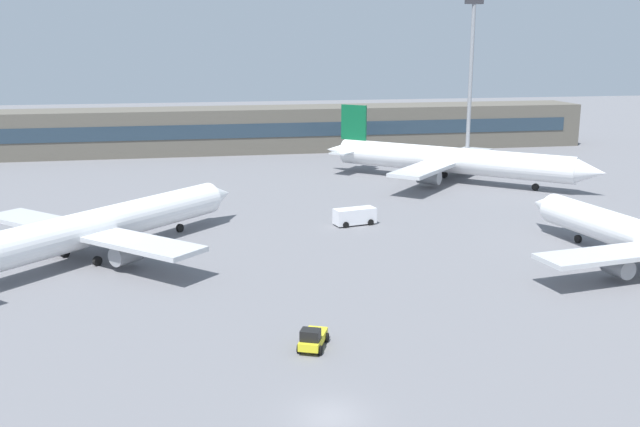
{
  "coord_description": "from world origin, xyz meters",
  "views": [
    {
      "loc": [
        -8.18,
        -38.95,
        22.1
      ],
      "look_at": [
        7.18,
        40.0,
        3.0
      ],
      "focal_mm": 40.56,
      "sensor_mm": 36.0,
      "label": 1
    }
  ],
  "objects_px": {
    "service_van_white": "(355,216)",
    "floodlight_tower_west": "(471,72)",
    "airplane_far": "(453,160)",
    "baggage_tug_yellow": "(312,338)",
    "airplane_mid": "(97,227)"
  },
  "relations": [
    {
      "from": "service_van_white",
      "to": "floodlight_tower_west",
      "type": "relative_size",
      "value": 0.19
    },
    {
      "from": "service_van_white",
      "to": "airplane_far",
      "type": "bearing_deg",
      "value": 47.64
    },
    {
      "from": "airplane_far",
      "to": "baggage_tug_yellow",
      "type": "relative_size",
      "value": 9.56
    },
    {
      "from": "airplane_far",
      "to": "floodlight_tower_west",
      "type": "height_order",
      "value": "floodlight_tower_west"
    },
    {
      "from": "airplane_far",
      "to": "floodlight_tower_west",
      "type": "distance_m",
      "value": 20.43
    },
    {
      "from": "airplane_mid",
      "to": "service_van_white",
      "type": "xyz_separation_m",
      "value": [
        29.91,
        8.1,
        -2.1
      ]
    },
    {
      "from": "airplane_mid",
      "to": "baggage_tug_yellow",
      "type": "relative_size",
      "value": 8.39
    },
    {
      "from": "airplane_far",
      "to": "floodlight_tower_west",
      "type": "relative_size",
      "value": 1.25
    },
    {
      "from": "airplane_far",
      "to": "service_van_white",
      "type": "distance_m",
      "value": 33.04
    },
    {
      "from": "airplane_far",
      "to": "service_van_white",
      "type": "xyz_separation_m",
      "value": [
        -22.2,
        -24.34,
        -2.44
      ]
    },
    {
      "from": "floodlight_tower_west",
      "to": "service_van_white",
      "type": "bearing_deg",
      "value": -128.64
    },
    {
      "from": "airplane_mid",
      "to": "airplane_far",
      "type": "distance_m",
      "value": 61.39
    },
    {
      "from": "baggage_tug_yellow",
      "to": "floodlight_tower_west",
      "type": "relative_size",
      "value": 0.13
    },
    {
      "from": "baggage_tug_yellow",
      "to": "service_van_white",
      "type": "xyz_separation_m",
      "value": [
        11.93,
        35.71,
        0.31
      ]
    },
    {
      "from": "airplane_mid",
      "to": "floodlight_tower_west",
      "type": "bearing_deg",
      "value": 37.31
    }
  ]
}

